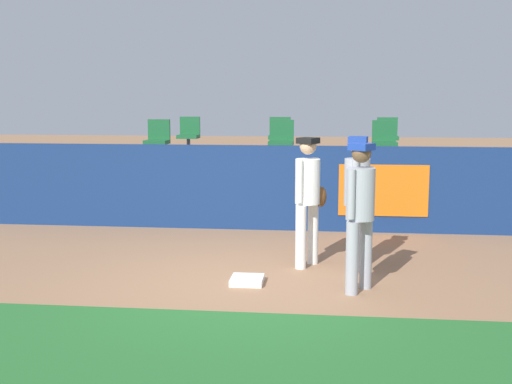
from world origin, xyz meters
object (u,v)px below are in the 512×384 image
at_px(seat_front_center, 281,139).
at_px(seat_front_left, 158,138).
at_px(player_fielder_home, 308,193).
at_px(player_coach_visitor, 357,193).
at_px(player_runner_visitor, 360,207).
at_px(seat_back_center, 280,134).
at_px(seat_back_right, 388,134).
at_px(seat_back_left, 189,133).
at_px(first_base, 247,280).
at_px(seat_front_right, 384,140).

relative_size(seat_front_center, seat_front_left, 1.00).
height_order(player_fielder_home, player_coach_visitor, player_coach_visitor).
relative_size(player_runner_visitor, seat_back_center, 2.10).
bearing_deg(seat_front_center, player_runner_visitor, -75.47).
bearing_deg(seat_back_right, seat_back_left, 180.00).
bearing_deg(seat_front_center, seat_front_left, -179.99).
distance_m(player_coach_visitor, seat_back_center, 5.96).
xyz_separation_m(first_base, player_coach_visitor, (1.36, 0.82, 0.99)).
relative_size(player_coach_visitor, seat_back_left, 2.12).
distance_m(first_base, player_coach_visitor, 1.87).
bearing_deg(seat_back_center, seat_back_left, -180.00).
relative_size(player_coach_visitor, seat_front_center, 2.12).
height_order(first_base, seat_back_left, seat_back_left).
xyz_separation_m(seat_front_center, seat_front_right, (1.98, -0.00, -0.00)).
relative_size(player_fielder_home, seat_back_right, 2.09).
relative_size(player_fielder_home, player_coach_visitor, 0.99).
bearing_deg(player_fielder_home, seat_front_right, -169.42).
xyz_separation_m(seat_front_center, seat_front_left, (-2.46, -0.00, -0.00)).
xyz_separation_m(player_runner_visitor, seat_front_center, (-1.28, 4.95, 0.46)).
bearing_deg(first_base, seat_back_center, 90.80).
bearing_deg(seat_back_left, seat_front_center, -39.06).
bearing_deg(first_base, player_fielder_home, 52.05).
distance_m(player_runner_visitor, seat_back_right, 6.83).
height_order(player_fielder_home, seat_front_center, seat_front_center).
bearing_deg(first_base, seat_front_right, 66.82).
bearing_deg(seat_back_center, player_runner_visitor, -77.89).
distance_m(player_runner_visitor, seat_front_left, 6.23).
bearing_deg(player_fielder_home, first_base, -8.36).
distance_m(seat_front_center, seat_front_right, 1.98).
relative_size(player_coach_visitor, seat_front_right, 2.12).
bearing_deg(seat_front_right, player_runner_visitor, -97.95).
xyz_separation_m(first_base, seat_back_right, (2.27, 6.58, 1.44)).
bearing_deg(seat_back_right, seat_front_left, -158.86).
xyz_separation_m(player_runner_visitor, seat_back_right, (0.91, 6.75, 0.46)).
xyz_separation_m(player_coach_visitor, seat_back_center, (-1.45, 5.77, 0.45)).
relative_size(player_fielder_home, player_runner_visitor, 1.00).
xyz_separation_m(first_base, seat_front_center, (0.07, 4.78, 1.44)).
xyz_separation_m(player_fielder_home, seat_front_left, (-3.10, 3.87, 0.47)).
height_order(player_runner_visitor, seat_back_right, seat_back_right).
height_order(seat_front_center, seat_back_left, same).
distance_m(player_fielder_home, seat_front_left, 4.98).
xyz_separation_m(player_runner_visitor, seat_front_left, (-3.74, 4.95, 0.46)).
xyz_separation_m(player_fielder_home, seat_back_center, (-0.81, 5.67, 0.47)).
relative_size(seat_front_center, seat_front_right, 1.00).
xyz_separation_m(seat_front_center, seat_back_center, (-0.16, 1.80, -0.00)).
bearing_deg(player_runner_visitor, player_coach_visitor, -146.73).
distance_m(first_base, seat_back_left, 7.07).
xyz_separation_m(player_coach_visitor, seat_back_right, (0.91, 5.77, 0.45)).
distance_m(player_fielder_home, seat_back_center, 5.74).
xyz_separation_m(first_base, player_fielder_home, (0.72, 0.92, 0.97)).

